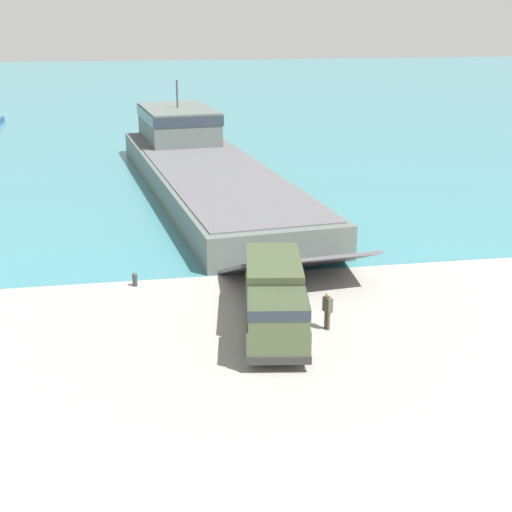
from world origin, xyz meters
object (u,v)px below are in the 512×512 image
Objects in this scene: landing_craft at (200,162)px; soldier_on_ramp at (328,308)px; mooring_bollard at (135,279)px; military_truck at (275,299)px.

landing_craft reaches higher than soldier_on_ramp.
soldier_on_ramp is 2.45× the size of mooring_bollard.
landing_craft is at bearing -170.59° from military_truck.
soldier_on_ramp is (2.29, -0.04, -0.57)m from military_truck.
soldier_on_ramp is (2.46, -28.49, -0.76)m from landing_craft.
landing_craft reaches higher than military_truck.
military_truck is 4.56× the size of soldier_on_ramp.
military_truck is at bearing -95.99° from landing_craft.
mooring_bollard is (-5.56, -21.86, -1.36)m from landing_craft.
landing_craft reaches higher than mooring_bollard.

